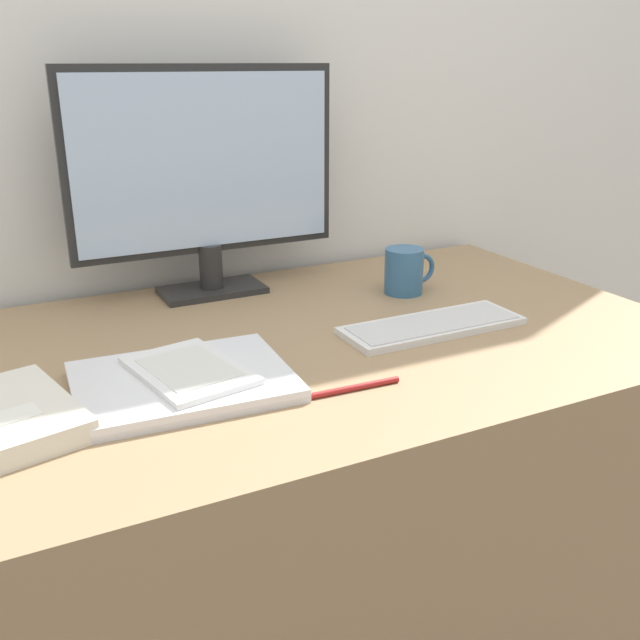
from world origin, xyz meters
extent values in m
cube|color=silver|center=(0.00, 0.58, 1.20)|extent=(3.60, 0.05, 2.40)
cube|color=#997A56|center=(0.00, 0.14, 0.36)|extent=(1.46, 0.78, 0.73)
cube|color=#262626|center=(0.02, 0.44, 0.73)|extent=(0.20, 0.11, 0.01)
cylinder|color=#262626|center=(0.02, 0.44, 0.78)|extent=(0.05, 0.05, 0.09)
cube|color=#262626|center=(0.02, 0.45, 0.99)|extent=(0.53, 0.01, 0.35)
cube|color=#ADC6E5|center=(0.02, 0.44, 0.99)|extent=(0.50, 0.01, 0.32)
cube|color=silver|center=(0.29, 0.07, 0.73)|extent=(0.33, 0.11, 0.01)
cube|color=silver|center=(0.29, 0.07, 0.74)|extent=(0.30, 0.09, 0.00)
cube|color=silver|center=(-0.16, 0.04, 0.73)|extent=(0.31, 0.25, 0.01)
cube|color=silver|center=(-0.16, 0.04, 0.74)|extent=(0.31, 0.25, 0.01)
cube|color=white|center=(-0.15, 0.04, 0.75)|extent=(0.16, 0.21, 0.01)
cube|color=silver|center=(-0.15, 0.04, 0.76)|extent=(0.13, 0.15, 0.00)
cylinder|color=#336089|center=(0.36, 0.27, 0.77)|extent=(0.08, 0.08, 0.09)
torus|color=#336089|center=(0.40, 0.27, 0.77)|extent=(0.06, 0.01, 0.06)
cylinder|color=maroon|center=(0.05, -0.08, 0.73)|extent=(0.14, 0.02, 0.01)
camera|label=1|loc=(-0.40, -0.87, 1.17)|focal=40.00mm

